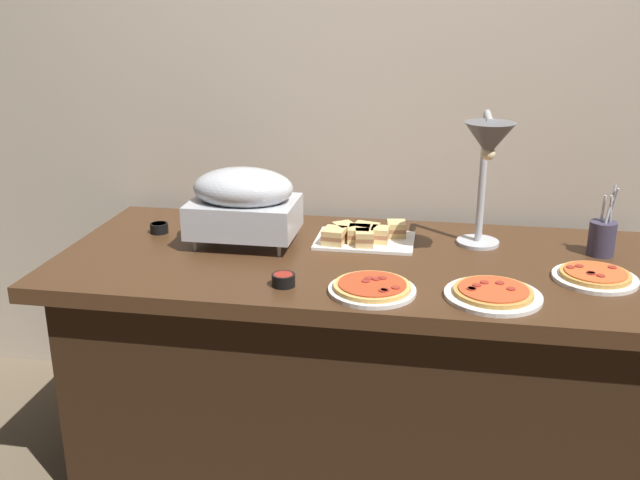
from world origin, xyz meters
TOP-DOWN VIEW (x-y plane):
  - ground_plane at (0.00, 0.00)m, footprint 8.00×8.00m
  - back_wall at (0.00, 0.50)m, footprint 4.40×0.04m
  - buffet_table at (0.00, 0.00)m, footprint 1.90×0.84m
  - chafing_dish at (-0.39, 0.07)m, footprint 0.35×0.25m
  - heat_lamp at (0.38, 0.04)m, footprint 0.15×0.33m
  - pizza_plate_front at (0.08, -0.28)m, footprint 0.25×0.25m
  - pizza_plate_center at (0.71, -0.08)m, footprint 0.24×0.24m
  - pizza_plate_raised_stand at (0.41, -0.26)m, footprint 0.27×0.27m
  - sandwich_platter at (0.00, 0.14)m, footprint 0.33×0.22m
  - sauce_cup_near at (-0.71, 0.13)m, footprint 0.06×0.06m
  - sauce_cup_far at (-0.18, -0.27)m, footprint 0.07×0.07m
  - utensil_holder at (0.76, 0.15)m, footprint 0.08×0.08m

SIDE VIEW (x-z plane):
  - ground_plane at x=0.00m, z-range 0.00..0.00m
  - buffet_table at x=0.00m, z-range 0.01..0.77m
  - pizza_plate_raised_stand at x=0.41m, z-range 0.76..0.79m
  - pizza_plate_center at x=0.71m, z-range 0.76..0.79m
  - pizza_plate_front at x=0.08m, z-range 0.76..0.79m
  - sauce_cup_near at x=-0.71m, z-range 0.76..0.80m
  - sauce_cup_far at x=-0.18m, z-range 0.76..0.80m
  - sandwich_platter at x=0.00m, z-range 0.76..0.82m
  - utensil_holder at x=0.76m, z-range 0.70..0.93m
  - chafing_dish at x=-0.39m, z-range 0.78..1.03m
  - heat_lamp at x=0.38m, z-range 0.88..1.33m
  - back_wall at x=0.00m, z-range 0.00..2.40m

